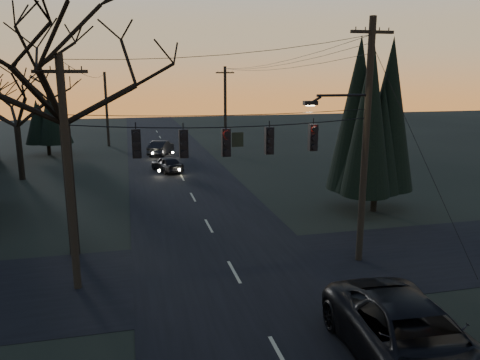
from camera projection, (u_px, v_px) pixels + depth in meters
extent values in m
cube|color=black|center=(198.00, 206.00, 28.34)|extent=(8.00, 120.00, 0.02)
cube|color=black|center=(234.00, 272.00, 18.86)|extent=(60.00, 7.00, 0.02)
cylinder|color=black|center=(227.00, 121.00, 17.45)|extent=(11.50, 0.04, 0.04)
cylinder|color=black|center=(70.00, 191.00, 20.09)|extent=(0.44, 0.44, 5.79)
cylinder|color=black|center=(374.00, 198.00, 27.11)|extent=(0.36, 0.36, 1.60)
cone|color=black|center=(379.00, 126.00, 26.19)|extent=(3.92, 3.92, 7.47)
cylinder|color=black|center=(20.00, 153.00, 34.94)|extent=(0.44, 0.44, 3.99)
cylinder|color=black|center=(49.00, 147.00, 45.81)|extent=(0.36, 0.36, 1.60)
cone|color=black|center=(46.00, 117.00, 45.15)|extent=(3.47, 3.47, 5.10)
imported|color=black|center=(413.00, 341.00, 12.42)|extent=(3.35, 6.67, 1.81)
imported|color=black|center=(167.00, 164.00, 38.01)|extent=(2.70, 4.04, 1.28)
imported|color=black|center=(161.00, 148.00, 45.95)|extent=(2.95, 4.49, 1.40)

